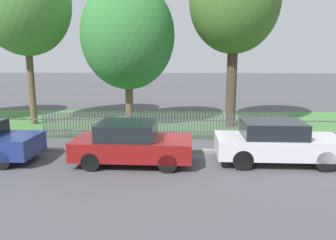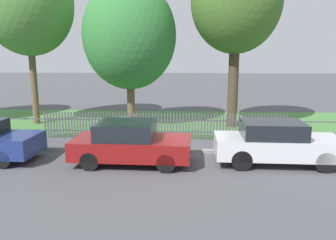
{
  "view_description": "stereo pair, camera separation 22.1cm",
  "coord_description": "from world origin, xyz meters",
  "px_view_note": "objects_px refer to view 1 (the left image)",
  "views": [
    {
      "loc": [
        0.78,
        -11.58,
        3.49
      ],
      "look_at": [
        0.29,
        0.72,
        1.1
      ],
      "focal_mm": 35.0,
      "sensor_mm": 36.0,
      "label": 1
    },
    {
      "loc": [
        1.0,
        -11.57,
        3.49
      ],
      "look_at": [
        0.29,
        0.72,
        1.1
      ],
      "focal_mm": 35.0,
      "sensor_mm": 36.0,
      "label": 2
    }
  ],
  "objects_px": {
    "tree_behind_motorcycle": "(25,3)",
    "tree_mid_park": "(128,36)",
    "parked_car_black_saloon": "(131,143)",
    "tree_far_left": "(234,2)",
    "parked_car_navy_estate": "(277,142)",
    "covered_motorcycle": "(134,130)"
  },
  "relations": [
    {
      "from": "tree_behind_motorcycle",
      "to": "tree_mid_park",
      "type": "distance_m",
      "value": 5.31
    },
    {
      "from": "parked_car_black_saloon",
      "to": "tree_behind_motorcycle",
      "type": "bearing_deg",
      "value": 135.69
    },
    {
      "from": "tree_far_left",
      "to": "parked_car_navy_estate",
      "type": "bearing_deg",
      "value": -83.56
    },
    {
      "from": "tree_mid_park",
      "to": "tree_far_left",
      "type": "distance_m",
      "value": 5.38
    },
    {
      "from": "tree_behind_motorcycle",
      "to": "tree_mid_park",
      "type": "relative_size",
      "value": 1.21
    },
    {
      "from": "parked_car_navy_estate",
      "to": "tree_mid_park",
      "type": "height_order",
      "value": "tree_mid_park"
    },
    {
      "from": "covered_motorcycle",
      "to": "parked_car_black_saloon",
      "type": "bearing_deg",
      "value": -80.2
    },
    {
      "from": "covered_motorcycle",
      "to": "tree_far_left",
      "type": "bearing_deg",
      "value": 44.49
    },
    {
      "from": "parked_car_navy_estate",
      "to": "tree_behind_motorcycle",
      "type": "bearing_deg",
      "value": 151.94
    },
    {
      "from": "tree_behind_motorcycle",
      "to": "tree_far_left",
      "type": "bearing_deg",
      "value": -1.15
    },
    {
      "from": "parked_car_black_saloon",
      "to": "tree_mid_park",
      "type": "distance_m",
      "value": 7.37
    },
    {
      "from": "tree_far_left",
      "to": "parked_car_black_saloon",
      "type": "bearing_deg",
      "value": -124.17
    },
    {
      "from": "tree_behind_motorcycle",
      "to": "tree_far_left",
      "type": "xyz_separation_m",
      "value": [
        10.22,
        -0.21,
        -0.03
      ]
    },
    {
      "from": "tree_far_left",
      "to": "tree_mid_park",
      "type": "bearing_deg",
      "value": 178.16
    },
    {
      "from": "parked_car_black_saloon",
      "to": "tree_mid_park",
      "type": "relative_size",
      "value": 0.54
    },
    {
      "from": "covered_motorcycle",
      "to": "tree_mid_park",
      "type": "relative_size",
      "value": 0.28
    },
    {
      "from": "parked_car_navy_estate",
      "to": "covered_motorcycle",
      "type": "relative_size",
      "value": 2.02
    },
    {
      "from": "tree_mid_park",
      "to": "tree_behind_motorcycle",
      "type": "bearing_deg",
      "value": 179.54
    },
    {
      "from": "parked_car_navy_estate",
      "to": "tree_behind_motorcycle",
      "type": "height_order",
      "value": "tree_behind_motorcycle"
    },
    {
      "from": "parked_car_black_saloon",
      "to": "tree_mid_park",
      "type": "xyz_separation_m",
      "value": [
        -1.03,
        6.23,
        3.8
      ]
    },
    {
      "from": "covered_motorcycle",
      "to": "tree_behind_motorcycle",
      "type": "relative_size",
      "value": 0.23
    },
    {
      "from": "covered_motorcycle",
      "to": "tree_mid_park",
      "type": "bearing_deg",
      "value": 105.25
    }
  ]
}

